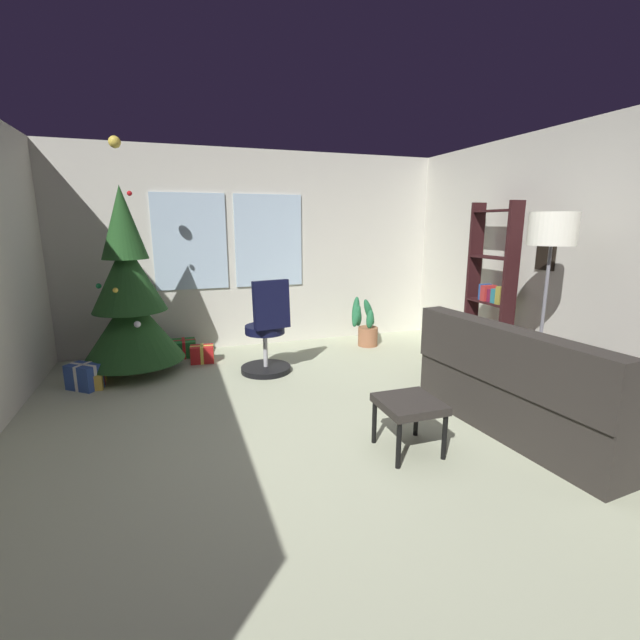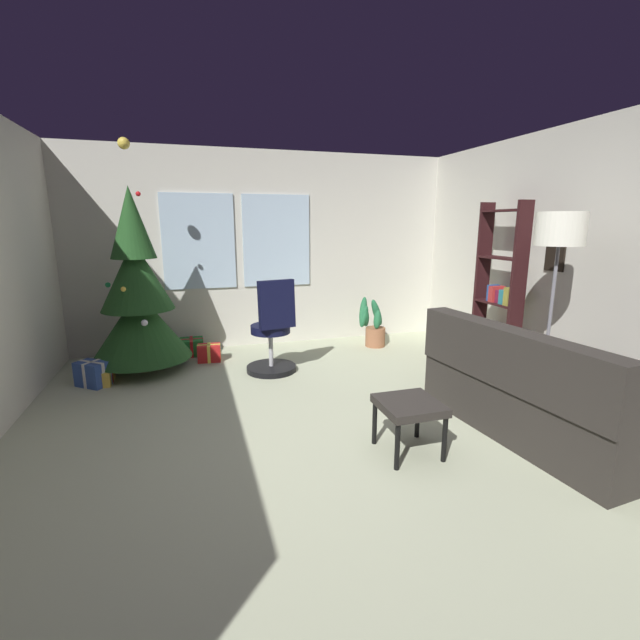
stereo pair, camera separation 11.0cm
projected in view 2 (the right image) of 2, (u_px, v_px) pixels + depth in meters
The scene contains 14 objects.
ground_plane at pixel (343, 453), 3.28m from camera, with size 5.04×6.08×0.10m, color #B2B898.
wall_back_with_windows at pixel (266, 250), 5.87m from camera, with size 5.04×0.12×2.57m.
wall_right_with_frames at pixel (628, 266), 3.71m from camera, with size 0.12×6.08×2.57m.
couch at pixel (561, 398), 3.42m from camera, with size 1.73×1.89×0.88m.
footstool at pixel (409, 409), 3.13m from camera, with size 0.42×0.44×0.40m.
holiday_tree at pixel (138, 299), 4.77m from camera, with size 1.07×1.07×2.50m.
gift_box_red at pixel (209, 353), 5.30m from camera, with size 0.28×0.21×0.21m.
gift_box_green at pixel (192, 347), 5.56m from camera, with size 0.29×0.28×0.21m.
gift_box_gold at pixel (103, 376), 4.57m from camera, with size 0.19×0.36×0.16m.
gift_box_blue at pixel (92, 374), 4.49m from camera, with size 0.37×0.35×0.26m.
office_chair at pixel (273, 336), 4.83m from camera, with size 0.56×0.56×1.06m.
bookshelf at pixel (498, 298), 4.91m from camera, with size 0.18×0.64×1.88m.
floor_lamp at pixel (559, 241), 3.67m from camera, with size 0.40×0.40×1.74m.
potted_plant at pixel (372, 327), 5.93m from camera, with size 0.43×0.34×0.68m.
Camera 2 is at (-1.03, -2.81, 1.64)m, focal length 24.45 mm.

